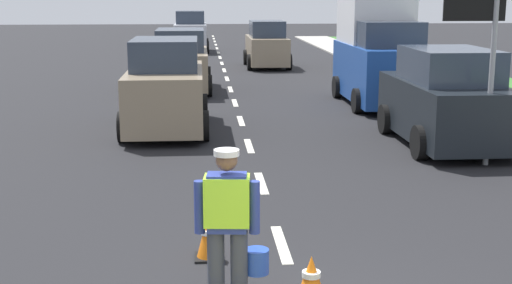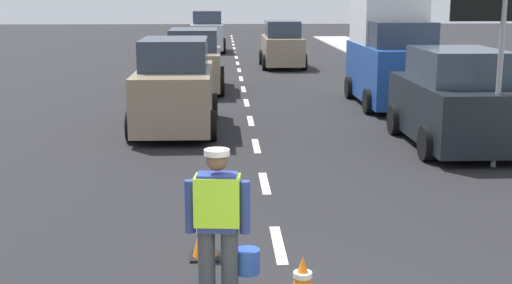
# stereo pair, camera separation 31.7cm
# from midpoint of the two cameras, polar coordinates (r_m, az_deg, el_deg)

# --- Properties ---
(ground_plane) EXTENTS (96.00, 96.00, 0.00)m
(ground_plane) POSITION_cam_midpoint_polar(r_m,az_deg,el_deg) (27.09, -2.73, 5.21)
(ground_plane) COLOR black
(lane_center_line) EXTENTS (0.14, 46.40, 0.01)m
(lane_center_line) POSITION_cam_midpoint_polar(r_m,az_deg,el_deg) (31.26, -2.99, 6.13)
(lane_center_line) COLOR silver
(lane_center_line) RESTS_ON ground
(road_worker) EXTENTS (0.77, 0.36, 1.67)m
(road_worker) POSITION_cam_midpoint_polar(r_m,az_deg,el_deg) (7.22, -3.43, -6.35)
(road_worker) COLOR #383D4C
(road_worker) RESTS_ON ground
(lane_direction_sign) EXTENTS (1.16, 0.11, 3.20)m
(lane_direction_sign) POSITION_cam_midpoint_polar(r_m,az_deg,el_deg) (13.57, 17.19, 8.12)
(lane_direction_sign) COLOR gray
(lane_direction_sign) RESTS_ON ground
(traffic_cone_near) EXTENTS (0.36, 0.36, 0.60)m
(traffic_cone_near) POSITION_cam_midpoint_polar(r_m,az_deg,el_deg) (8.69, -4.90, -7.56)
(traffic_cone_near) COLOR black
(traffic_cone_near) RESTS_ON ground
(traffic_cone_far) EXTENTS (0.36, 0.36, 0.48)m
(traffic_cone_far) POSITION_cam_midpoint_polar(r_m,az_deg,el_deg) (7.60, 3.30, -10.95)
(traffic_cone_far) COLOR black
(traffic_cone_far) RESTS_ON ground
(delivery_truck) EXTENTS (2.16, 4.60, 3.54)m
(delivery_truck) POSITION_cam_midpoint_polar(r_m,az_deg,el_deg) (20.88, 9.54, 7.48)
(delivery_truck) COLOR #1E4799
(delivery_truck) RESTS_ON ground
(car_parked_curbside) EXTENTS (2.08, 4.19, 2.07)m
(car_parked_curbside) POSITION_cam_midpoint_polar(r_m,az_deg,el_deg) (15.41, 14.59, 3.27)
(car_parked_curbside) COLOR black
(car_parked_curbside) RESTS_ON ground
(car_oncoming_second) EXTENTS (2.01, 4.29, 2.04)m
(car_oncoming_second) POSITION_cam_midpoint_polar(r_m,az_deg,el_deg) (23.50, -6.52, 6.43)
(car_oncoming_second) COLOR gray
(car_oncoming_second) RESTS_ON ground
(car_outgoing_far) EXTENTS (1.88, 3.96, 2.02)m
(car_outgoing_far) POSITION_cam_midpoint_polar(r_m,az_deg,el_deg) (30.98, 0.58, 7.82)
(car_outgoing_far) COLOR gray
(car_outgoing_far) RESTS_ON ground
(car_oncoming_lead) EXTENTS (1.98, 4.25, 2.15)m
(car_oncoming_lead) POSITION_cam_midpoint_polar(r_m,az_deg,el_deg) (16.73, -7.88, 4.34)
(car_oncoming_lead) COLOR gray
(car_oncoming_lead) RESTS_ON ground
(car_oncoming_third) EXTENTS (1.99, 3.85, 2.24)m
(car_oncoming_third) POSITION_cam_midpoint_polar(r_m,az_deg,el_deg) (39.28, -5.57, 8.80)
(car_oncoming_third) COLOR silver
(car_oncoming_third) RESTS_ON ground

